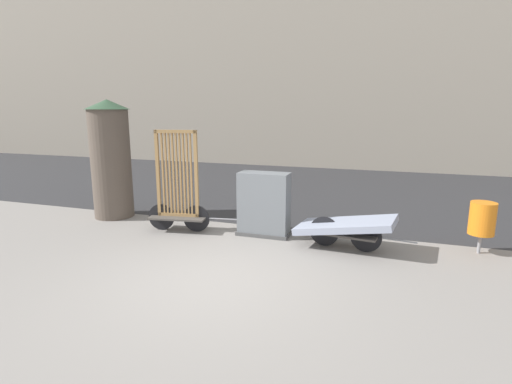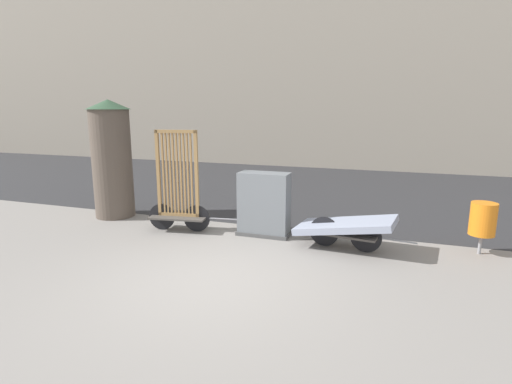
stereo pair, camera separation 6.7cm
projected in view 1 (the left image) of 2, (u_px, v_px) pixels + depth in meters
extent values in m
plane|color=gray|center=(214.00, 278.00, 6.47)|extent=(60.00, 60.00, 0.00)
cube|color=#2D2D30|center=(310.00, 188.00, 13.81)|extent=(56.00, 9.76, 0.01)
cube|color=#9E9384|center=(343.00, 13.00, 18.73)|extent=(48.00, 4.00, 14.23)
cube|color=#4C4742|center=(179.00, 217.00, 8.95)|extent=(1.34, 0.76, 0.04)
cylinder|color=black|center=(196.00, 219.00, 8.89)|extent=(0.60, 0.13, 0.60)
cylinder|color=black|center=(161.00, 217.00, 9.02)|extent=(0.60, 0.13, 0.60)
cylinder|color=gray|center=(221.00, 219.00, 8.79)|extent=(0.70, 0.14, 0.03)
cube|color=#A87F4C|center=(179.00, 215.00, 8.94)|extent=(0.95, 0.22, 0.07)
cube|color=#A87F4C|center=(175.00, 131.00, 8.56)|extent=(0.95, 0.22, 0.07)
cube|color=#A87F4C|center=(158.00, 173.00, 8.82)|extent=(0.08, 0.08, 1.92)
cube|color=#A87F4C|center=(196.00, 174.00, 8.68)|extent=(0.08, 0.08, 1.92)
cube|color=#A87F4C|center=(163.00, 174.00, 8.80)|extent=(0.04, 0.05, 1.85)
cube|color=#A87F4C|center=(166.00, 174.00, 8.79)|extent=(0.04, 0.05, 1.85)
cube|color=#A87F4C|center=(170.00, 174.00, 8.78)|extent=(0.04, 0.05, 1.85)
cube|color=#A87F4C|center=(173.00, 174.00, 8.76)|extent=(0.04, 0.05, 1.85)
cube|color=#A87F4C|center=(177.00, 174.00, 8.75)|extent=(0.04, 0.05, 1.85)
cube|color=#A87F4C|center=(181.00, 174.00, 8.74)|extent=(0.04, 0.05, 1.85)
cube|color=#A87F4C|center=(184.00, 174.00, 8.72)|extent=(0.04, 0.05, 1.85)
cube|color=#A87F4C|center=(188.00, 174.00, 8.71)|extent=(0.04, 0.05, 1.85)
cube|color=#A87F4C|center=(191.00, 174.00, 8.70)|extent=(0.04, 0.05, 1.85)
cube|color=#4C4742|center=(345.00, 233.00, 7.79)|extent=(1.33, 0.73, 0.04)
cylinder|color=black|center=(366.00, 237.00, 7.62)|extent=(0.60, 0.12, 0.60)
cylinder|color=black|center=(324.00, 231.00, 7.98)|extent=(0.60, 0.12, 0.60)
cylinder|color=gray|center=(397.00, 240.00, 7.36)|extent=(0.70, 0.12, 0.03)
cube|color=#8C93A8|center=(345.00, 225.00, 7.76)|extent=(1.98, 1.17, 0.45)
cube|color=#4C4C4C|center=(264.00, 233.00, 8.71)|extent=(1.14, 0.54, 0.08)
cube|color=slate|center=(264.00, 204.00, 8.58)|extent=(1.08, 0.48, 1.37)
cylinder|color=gray|center=(479.00, 244.00, 7.57)|extent=(0.06, 0.06, 0.38)
cylinder|color=orange|center=(482.00, 218.00, 7.47)|extent=(0.46, 0.46, 0.62)
cylinder|color=brown|center=(111.00, 164.00, 9.95)|extent=(0.97, 0.97, 2.68)
cone|color=#335138|center=(107.00, 104.00, 9.65)|extent=(1.08, 1.08, 0.24)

